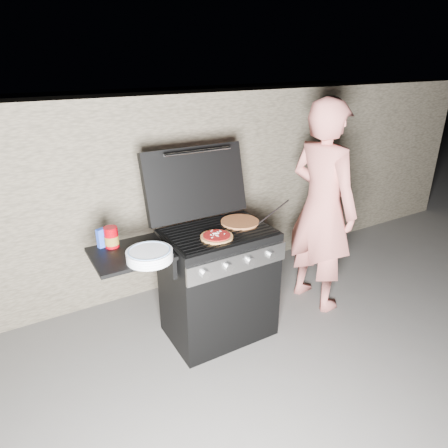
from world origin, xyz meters
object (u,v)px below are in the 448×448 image
pizza_topped (217,236)px  gas_grill (190,292)px  person (322,208)px  sauce_jar (111,237)px

pizza_topped → gas_grill: bearing=147.6°
gas_grill → person: 1.32m
pizza_topped → person: person is taller
gas_grill → person: size_ratio=0.74×
gas_grill → pizza_topped: pizza_topped is taller
sauce_jar → gas_grill: bearing=-15.7°
pizza_topped → person: 1.07m
pizza_topped → person: (1.07, 0.08, -0.01)m
gas_grill → pizza_topped: (0.18, -0.11, 0.47)m
sauce_jar → person: 1.75m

